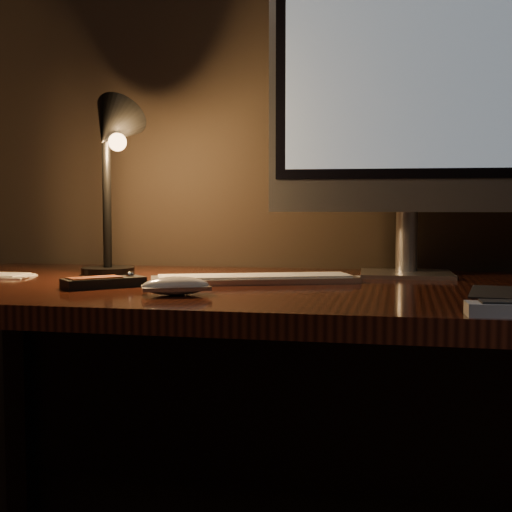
% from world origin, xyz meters
% --- Properties ---
extents(desk, '(1.60, 0.75, 0.75)m').
position_xyz_m(desk, '(0.00, 1.93, 0.62)').
color(desk, '#3E180E').
rests_on(desk, ground).
extents(monitor, '(0.61, 0.19, 0.64)m').
position_xyz_m(monitor, '(0.26, 2.08, 1.13)').
color(monitor, silver).
rests_on(monitor, desk).
extents(keyboard, '(0.43, 0.25, 0.02)m').
position_xyz_m(keyboard, '(-0.05, 1.88, 0.76)').
color(keyboard, silver).
rests_on(keyboard, desk).
extents(mouse, '(0.13, 0.10, 0.02)m').
position_xyz_m(mouse, '(-0.14, 1.65, 0.76)').
color(mouse, white).
rests_on(mouse, desk).
extents(media_remote, '(0.15, 0.15, 0.03)m').
position_xyz_m(media_remote, '(-0.31, 1.74, 0.76)').
color(media_remote, black).
rests_on(media_remote, desk).
extents(desk_lamp, '(0.18, 0.20, 0.40)m').
position_xyz_m(desk_lamp, '(-0.38, 1.94, 1.02)').
color(desk_lamp, black).
rests_on(desk_lamp, desk).
extents(cable, '(0.46, 0.18, 0.00)m').
position_xyz_m(cable, '(0.12, 2.02, 0.75)').
color(cable, white).
rests_on(cable, desk).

